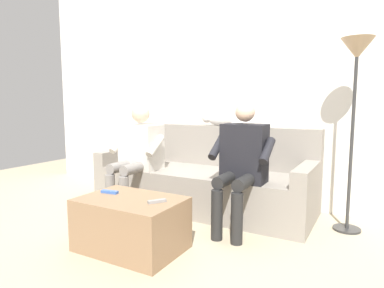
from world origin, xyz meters
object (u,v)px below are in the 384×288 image
Objects in this scene: remote_gray at (157,201)px; remote_blue at (110,192)px; couch at (204,181)px; floor_lamp at (356,70)px; person_left_seated at (241,160)px; person_right_seated at (138,150)px; cat_on_backrest at (217,119)px; coffee_table at (131,224)px.

remote_gray and remote_blue have the same top height.
couch is 1.85m from floor_lamp.
person_left_seated is 1.20m from person_right_seated.
cat_on_backrest is at bearing -131.77° from person_right_seated.
person_left_seated is 2.20× the size of cat_on_backrest.
couch is 1.39× the size of floor_lamp.
floor_lamp is (-1.46, -1.27, 1.23)m from coffee_table.
cat_on_backrest is (-0.62, -0.70, 0.32)m from person_right_seated.
cat_on_backrest reaches higher than remote_gray.
cat_on_backrest reaches higher than remote_blue.
person_left_seated is at bearing 143.92° from couch.
cat_on_backrest is (-0.02, -1.55, 0.76)m from coffee_table.
cat_on_backrest is 3.77× the size of remote_gray.
remote_gray is at bearing 101.09° from couch.
coffee_table is at bearing 89.25° from cat_on_backrest.
couch reaches higher than remote_blue.
remote_gray is at bearing 46.10° from floor_lamp.
couch is 2.08× the size of person_right_seated.
floor_lamp is at bearing -168.53° from person_right_seated.
person_right_seated is 2.15× the size of cat_on_backrest.
cat_on_backrest is (0.58, -0.73, 0.31)m from person_left_seated.
coffee_table is at bearing -16.06° from remote_blue.
floor_lamp reaches higher than person_left_seated.
floor_lamp is at bearing -8.38° from remote_gray.
couch is at bearing -90.00° from coffee_table.
remote_gray is at bearing -177.69° from coffee_table.
remote_gray is 2.02m from floor_lamp.
person_left_seated is 1.02× the size of person_right_seated.
person_left_seated reaches higher than couch.
person_right_seated is at bearing 80.57° from remote_gray.
remote_blue is at bearing -8.02° from coffee_table.
couch reaches higher than remote_gray.
floor_lamp is (-1.71, -1.24, 1.01)m from remote_blue.
person_right_seated is at bearing 105.18° from remote_blue.
person_right_seated is at bearing 33.78° from couch.
remote_blue is (-0.35, 0.82, -0.22)m from person_right_seated.
coffee_table is at bearing 53.70° from person_left_seated.
coffee_table is 0.69× the size of person_left_seated.
person_right_seated is (0.60, 0.40, 0.35)m from couch.
person_left_seated is 1.18m from remote_blue.
person_right_seated is 8.09× the size of remote_gray.
floor_lamp is (-0.86, -0.45, 0.79)m from person_left_seated.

